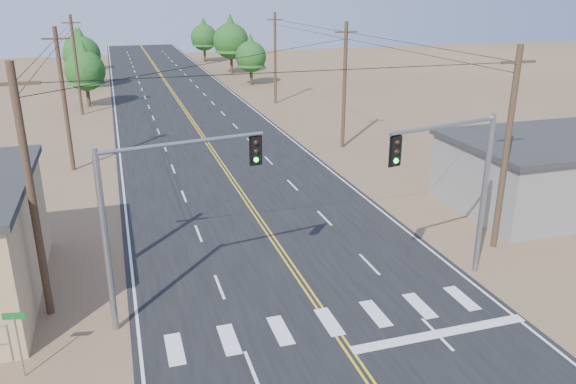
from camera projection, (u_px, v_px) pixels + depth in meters
name	position (u px, v px, depth m)	size (l,w,h in m)	color
road	(222.00, 165.00, 41.76)	(15.00, 200.00, 0.02)	black
building_right	(576.00, 171.00, 33.83)	(15.00, 8.00, 4.00)	gray
utility_pole_left_near	(31.00, 194.00, 20.93)	(1.80, 0.30, 10.00)	#4C3826
utility_pole_left_mid	(64.00, 99.00, 38.88)	(1.80, 0.30, 10.00)	#4C3826
utility_pole_left_far	(76.00, 65.00, 56.84)	(1.80, 0.30, 10.00)	#4C3826
utility_pole_right_near	(506.00, 149.00, 26.80)	(1.80, 0.30, 10.00)	#4C3826
utility_pole_right_mid	(344.00, 85.00, 44.76)	(1.80, 0.30, 10.00)	#4C3826
utility_pole_right_far	(275.00, 58.00, 62.71)	(1.80, 0.30, 10.00)	#4C3826
signal_mast_left	(154.00, 202.00, 20.70)	(6.35, 1.35, 7.20)	gray
signal_mast_right	(461.00, 174.00, 23.58)	(5.60, 1.60, 7.40)	gray
street_sign	(17.00, 334.00, 18.37)	(0.73, 0.17, 2.47)	gray
tree_left_near	(85.00, 67.00, 60.97)	(4.29, 4.29, 7.16)	#3F2D1E
tree_left_mid	(81.00, 51.00, 72.44)	(4.74, 4.74, 7.90)	#3F2D1E
tree_left_far	(77.00, 44.00, 88.16)	(4.11, 4.11, 6.85)	#3F2D1E
tree_right_near	(251.00, 54.00, 75.32)	(4.12, 4.12, 6.87)	#3F2D1E
tree_right_mid	(231.00, 37.00, 85.23)	(5.37, 5.37, 8.95)	#3F2D1E
tree_right_far	(204.00, 35.00, 99.60)	(4.65, 4.65, 7.75)	#3F2D1E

